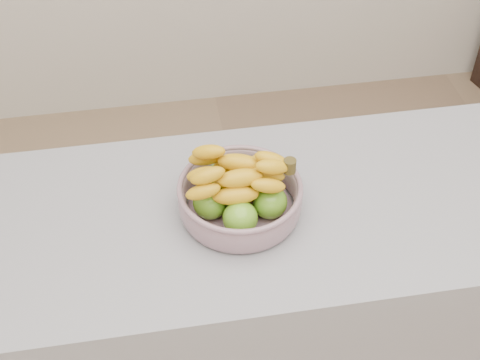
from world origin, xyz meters
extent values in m
cube|color=gray|center=(0.00, 0.35, 0.45)|extent=(2.00, 0.60, 0.90)
cylinder|color=#949CB1|center=(-0.15, 0.35, 0.91)|extent=(0.25, 0.25, 0.01)
torus|color=#949CB1|center=(-0.15, 0.35, 0.98)|extent=(0.29, 0.29, 0.01)
sphere|color=#4F8C18|center=(-0.16, 0.27, 0.95)|extent=(0.08, 0.08, 0.08)
sphere|color=#4F8C18|center=(-0.08, 0.31, 0.95)|extent=(0.08, 0.08, 0.08)
sphere|color=#4F8C18|center=(-0.10, 0.40, 0.95)|extent=(0.08, 0.08, 0.08)
sphere|color=#4F8C18|center=(-0.18, 0.41, 0.95)|extent=(0.08, 0.08, 0.08)
sphere|color=#4F8C18|center=(-0.22, 0.33, 0.95)|extent=(0.08, 0.08, 0.08)
ellipsoid|color=yellow|center=(-0.16, 0.30, 1.00)|extent=(0.18, 0.05, 0.04)
ellipsoid|color=yellow|center=(-0.16, 0.35, 1.00)|extent=(0.19, 0.07, 0.04)
ellipsoid|color=yellow|center=(-0.15, 0.39, 1.00)|extent=(0.19, 0.09, 0.04)
ellipsoid|color=yellow|center=(-0.15, 0.32, 1.03)|extent=(0.18, 0.05, 0.04)
ellipsoid|color=yellow|center=(-0.14, 0.37, 1.03)|extent=(0.18, 0.10, 0.04)
cylinder|color=#3E3414|center=(-0.04, 0.33, 1.04)|extent=(0.03, 0.03, 0.03)
camera|label=1|loc=(-0.33, -0.72, 2.03)|focal=50.00mm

